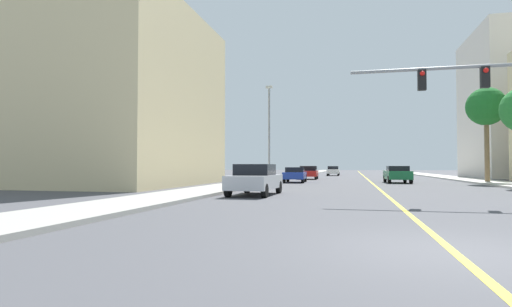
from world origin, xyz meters
The scene contains 12 objects.
ground centered at (0.00, 42.00, 0.00)m, with size 192.00×192.00×0.00m, color #47474C.
sidewalk_left centered at (-9.49, 42.00, 0.07)m, with size 3.07×168.00×0.15m, color #9E9B93.
sidewalk_right centered at (9.49, 42.00, 0.07)m, with size 3.07×168.00×0.15m, color beige.
lane_marking_center centered at (0.00, 42.00, 0.00)m, with size 0.16×144.00×0.01m, color yellow.
building_left_near centered at (-21.34, 20.35, 6.49)m, with size 16.78×15.60×12.97m, color beige.
street_lamp centered at (-8.46, 26.41, 4.63)m, with size 0.56×0.28×8.11m.
palm_far centered at (9.24, 29.63, 6.28)m, with size 3.15×3.15×7.79m.
car_red centered at (-6.22, 36.67, 0.75)m, with size 2.04×3.85×1.43m.
car_white centered at (-4.31, 53.77, 0.74)m, with size 1.74×4.59×1.40m.
car_silver centered at (-6.27, 12.07, 0.77)m, with size 2.03×4.33×1.52m.
car_green centered at (2.10, 28.71, 0.74)m, with size 2.05×3.96×1.43m.
car_blue centered at (-6.45, 27.82, 0.70)m, with size 1.91×3.96×1.32m.
Camera 1 is at (-1.64, -7.33, 1.43)m, focal length 28.50 mm.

